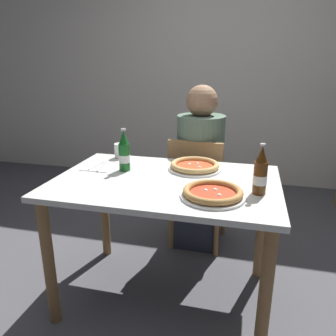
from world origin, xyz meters
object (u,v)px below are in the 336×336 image
Objects in this scene: beer_bottle_left at (260,173)px; pizza_margherita_near at (213,193)px; diner_seated at (200,172)px; chair_behind_table at (198,187)px; paper_cup at (120,151)px; napkin_with_cutlery at (100,167)px; pizza_marinara_far at (195,166)px; dining_table_main at (166,199)px; beer_bottle_center at (124,153)px.

pizza_margherita_near is at bearing -154.30° from beer_bottle_left.
pizza_margherita_near is (0.19, -0.84, 0.19)m from diner_seated.
chair_behind_table reaches higher than paper_cup.
diner_seated is 0.78m from napkin_with_cutlery.
pizza_marinara_far is at bearing -85.59° from diner_seated.
beer_bottle_left is at bearing -9.43° from dining_table_main.
paper_cup is (-0.88, 0.42, -0.06)m from beer_bottle_left.
chair_behind_table is 3.44× the size of beer_bottle_left.
pizza_margherita_near is 3.21× the size of paper_cup.
diner_seated reaches higher than dining_table_main.
beer_bottle_center is at bearing -62.15° from paper_cup.
chair_behind_table is at bearing -95.76° from diner_seated.
beer_bottle_center is (-0.35, -0.51, 0.37)m from chair_behind_table.
chair_behind_table is at bearing 43.23° from napkin_with_cutlery.
pizza_margherita_near is at bearing -26.95° from beer_bottle_center.
beer_bottle_center is (-0.55, 0.28, 0.08)m from pizza_margherita_near.
diner_seated reaches higher than chair_behind_table.
dining_table_main is 0.47m from napkin_with_cutlery.
chair_behind_table reaches higher than dining_table_main.
chair_behind_table is at bearing 29.38° from paper_cup.
chair_behind_table is 8.95× the size of paper_cup.
paper_cup is at bearing 154.66° from beer_bottle_left.
paper_cup is at bearing -146.57° from diner_seated.
diner_seated reaches higher than pizza_marinara_far.
beer_bottle_center is (-0.27, 0.10, 0.22)m from dining_table_main.
beer_bottle_center reaches higher than dining_table_main.
dining_table_main is at bearing -97.55° from diner_seated.
chair_behind_table is 4.47× the size of napkin_with_cutlery.
chair_behind_table is 2.78× the size of pizza_margherita_near.
dining_table_main is 0.63m from chair_behind_table.
beer_bottle_left is 0.98m from paper_cup.
napkin_with_cutlery reaches higher than dining_table_main.
napkin_with_cutlery is at bearing -170.54° from pizza_marinara_far.
dining_table_main is 4.86× the size of beer_bottle_left.
beer_bottle_left is 1.00× the size of beer_bottle_center.
dining_table_main is at bearing -40.21° from paper_cup.
paper_cup is (-0.13, 0.24, -0.06)m from beer_bottle_center.
beer_bottle_center reaches higher than napkin_with_cutlery.
paper_cup is at bearing 166.28° from pizza_marinara_far.
chair_behind_table is 0.64m from paper_cup.
pizza_margherita_near is 0.98× the size of pizza_marinara_far.
beer_bottle_left is at bearing -25.34° from paper_cup.
pizza_marinara_far is at bearing 111.19° from pizza_margherita_near.
paper_cup is (-0.67, 0.52, 0.03)m from pizza_margherita_near.
beer_bottle_center is (-0.39, -0.11, 0.08)m from pizza_marinara_far.
napkin_with_cutlery is at bearing 167.99° from beer_bottle_left.
pizza_marinara_far is at bearing 141.16° from beer_bottle_left.
pizza_margherita_near is at bearing 107.75° from chair_behind_table.
pizza_marinara_far is 0.57m from napkin_with_cutlery.
paper_cup is (-0.48, -0.27, 0.32)m from chair_behind_table.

